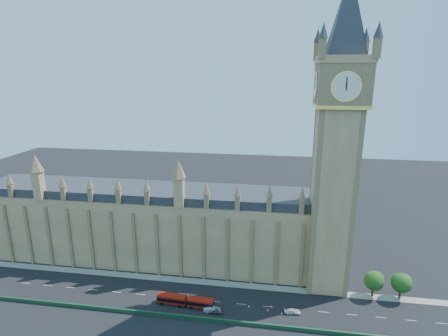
# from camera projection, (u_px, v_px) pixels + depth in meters

# --- Properties ---
(ground) EXTENTS (400.00, 400.00, 0.00)m
(ground) POSITION_uv_depth(u_px,v_px,m) (203.00, 300.00, 107.15)
(ground) COLOR black
(ground) RESTS_ON ground
(palace_westminster) EXTENTS (120.00, 20.00, 28.00)m
(palace_westminster) POSITION_uv_depth(u_px,v_px,m) (148.00, 224.00, 128.10)
(palace_westminster) COLOR #9E7B4C
(palace_westminster) RESTS_ON ground
(elizabeth_tower) EXTENTS (20.59, 20.59, 105.00)m
(elizabeth_tower) POSITION_uv_depth(u_px,v_px,m) (339.00, 119.00, 100.62)
(elizabeth_tower) COLOR #9E7B4C
(elizabeth_tower) RESTS_ON ground
(bridge_parapet) EXTENTS (160.00, 0.60, 1.20)m
(bridge_parapet) POSITION_uv_depth(u_px,v_px,m) (196.00, 318.00, 98.41)
(bridge_parapet) COLOR #1E4C2D
(bridge_parapet) RESTS_ON ground
(kerb_north) EXTENTS (160.00, 3.00, 0.16)m
(kerb_north) POSITION_uv_depth(u_px,v_px,m) (209.00, 282.00, 116.19)
(kerb_north) COLOR gray
(kerb_north) RESTS_ON ground
(tree_east_near) EXTENTS (6.00, 6.00, 8.50)m
(tree_east_near) POSITION_uv_depth(u_px,v_px,m) (375.00, 280.00, 107.72)
(tree_east_near) COLOR #382619
(tree_east_near) RESTS_ON ground
(tree_east_far) EXTENTS (6.00, 6.00, 8.50)m
(tree_east_far) POSITION_uv_depth(u_px,v_px,m) (402.00, 282.00, 106.56)
(tree_east_far) COLOR #382619
(tree_east_far) RESTS_ON ground
(red_bus) EXTENTS (17.35, 3.57, 2.93)m
(red_bus) POSITION_uv_depth(u_px,v_px,m) (185.00, 301.00, 104.32)
(red_bus) COLOR #A8170B
(red_bus) RESTS_ON ground
(car_grey) EXTENTS (3.96, 1.74, 1.33)m
(car_grey) POSITION_uv_depth(u_px,v_px,m) (217.00, 311.00, 101.28)
(car_grey) COLOR #44484D
(car_grey) RESTS_ON ground
(car_silver) EXTENTS (5.09, 2.20, 1.63)m
(car_silver) POSITION_uv_depth(u_px,v_px,m) (212.00, 309.00, 101.81)
(car_silver) COLOR #9CA0A3
(car_silver) RESTS_ON ground
(car_white) EXTENTS (4.86, 2.34, 1.36)m
(car_white) POSITION_uv_depth(u_px,v_px,m) (292.00, 311.00, 101.15)
(car_white) COLOR silver
(car_white) RESTS_ON ground
(cone_a) EXTENTS (0.45, 0.45, 0.64)m
(cone_a) POSITION_uv_depth(u_px,v_px,m) (282.00, 314.00, 100.81)
(cone_a) COLOR black
(cone_a) RESTS_ON ground
(cone_b) EXTENTS (0.56, 0.56, 0.80)m
(cone_b) POSITION_uv_depth(u_px,v_px,m) (249.00, 306.00, 103.74)
(cone_b) COLOR black
(cone_b) RESTS_ON ground
(cone_c) EXTENTS (0.54, 0.54, 0.68)m
(cone_c) POSITION_uv_depth(u_px,v_px,m) (271.00, 307.00, 103.79)
(cone_c) COLOR black
(cone_c) RESTS_ON ground
(cone_d) EXTENTS (0.50, 0.50, 0.70)m
(cone_d) POSITION_uv_depth(u_px,v_px,m) (268.00, 310.00, 102.15)
(cone_d) COLOR black
(cone_d) RESTS_ON ground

